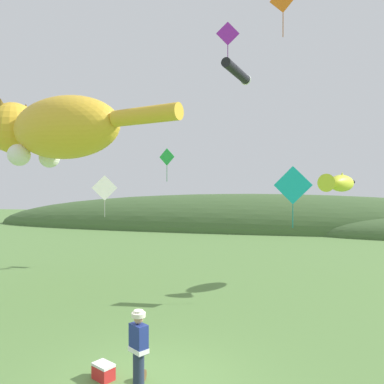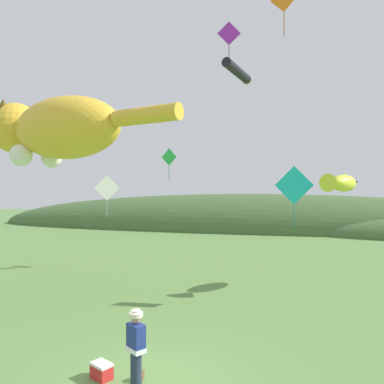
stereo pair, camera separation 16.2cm
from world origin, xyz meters
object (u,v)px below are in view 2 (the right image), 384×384
object	(u,v)px
kite_giant_cat	(55,130)
kite_tube_streamer	(238,72)
kite_diamond_violet	(229,34)
kite_diamond_teal	(294,185)
festival_attendant	(136,349)
kite_spool	(140,375)
kite_fish_windsock	(341,183)
kite_diamond_white	(107,188)
kite_diamond_green	(169,157)
picnic_cooler	(102,371)

from	to	relation	value
kite_giant_cat	kite_tube_streamer	bearing A→B (deg)	3.71
kite_diamond_violet	kite_diamond_teal	xyz separation A→B (m)	(2.62, -0.79, -6.35)
festival_attendant	kite_diamond_violet	size ratio (longest dim) A/B	0.94
kite_spool	kite_diamond_violet	distance (m)	13.21
kite_spool	kite_fish_windsock	bearing A→B (deg)	59.84
kite_giant_cat	kite_diamond_white	xyz separation A→B (m)	(-0.10, 4.98, -2.44)
kite_giant_cat	kite_fish_windsock	bearing A→B (deg)	17.41
festival_attendant	kite_spool	bearing A→B (deg)	102.59
kite_giant_cat	kite_fish_windsock	xyz separation A→B (m)	(11.82, 3.71, -2.22)
kite_diamond_teal	kite_diamond_violet	bearing A→B (deg)	163.25
kite_tube_streamer	kite_diamond_violet	xyz separation A→B (m)	(-0.51, 1.20, 1.98)
festival_attendant	kite_tube_streamer	bearing A→B (deg)	79.31
festival_attendant	kite_tube_streamer	world-z (taller)	kite_tube_streamer
kite_diamond_teal	kite_fish_windsock	bearing A→B (deg)	53.16
kite_diamond_green	kite_tube_streamer	bearing A→B (deg)	-52.16
kite_diamond_green	kite_giant_cat	bearing A→B (deg)	-115.45
festival_attendant	kite_tube_streamer	distance (m)	10.64
kite_diamond_violet	festival_attendant	bearing A→B (deg)	-95.68
kite_tube_streamer	kite_diamond_white	xyz separation A→B (m)	(-7.71, 4.48, -4.47)
kite_fish_windsock	kite_diamond_green	distance (m)	9.31
festival_attendant	kite_fish_windsock	size ratio (longest dim) A/B	0.61
picnic_cooler	kite_diamond_white	bearing A→B (deg)	115.88
kite_diamond_teal	picnic_cooler	bearing A→B (deg)	-122.22
kite_tube_streamer	kite_diamond_green	world-z (taller)	kite_tube_streamer
kite_diamond_white	kite_diamond_violet	distance (m)	10.21
festival_attendant	kite_diamond_white	bearing A→B (deg)	119.06
kite_fish_windsock	kite_tube_streamer	distance (m)	6.78
kite_tube_streamer	kite_giant_cat	bearing A→B (deg)	-176.29
kite_diamond_green	kite_fish_windsock	bearing A→B (deg)	-16.95
picnic_cooler	kite_diamond_green	distance (m)	14.03
kite_spool	kite_diamond_green	world-z (taller)	kite_diamond_green
kite_spool	kite_diamond_white	world-z (taller)	kite_diamond_white
festival_attendant	kite_fish_windsock	distance (m)	12.19
kite_diamond_white	kite_tube_streamer	bearing A→B (deg)	-30.15
kite_tube_streamer	festival_attendant	bearing A→B (deg)	-100.69
kite_fish_windsock	kite_diamond_green	size ratio (longest dim) A/B	1.52
kite_fish_windsock	kite_tube_streamer	xyz separation A→B (m)	(-4.21, -3.21, 4.24)
festival_attendant	kite_diamond_green	world-z (taller)	kite_diamond_green
kite_diamond_violet	kite_diamond_teal	bearing A→B (deg)	-16.75
kite_giant_cat	kite_diamond_green	bearing A→B (deg)	64.55
picnic_cooler	kite_diamond_violet	world-z (taller)	kite_diamond_violet
kite_giant_cat	kite_tube_streamer	world-z (taller)	kite_tube_streamer
festival_attendant	kite_diamond_violet	bearing A→B (deg)	84.32
kite_spool	kite_fish_windsock	distance (m)	12.09
kite_tube_streamer	kite_diamond_teal	bearing A→B (deg)	11.10
picnic_cooler	kite_diamond_violet	bearing A→B (deg)	76.92
kite_diamond_violet	picnic_cooler	bearing A→B (deg)	-103.08
kite_spool	kite_fish_windsock	world-z (taller)	kite_fish_windsock
festival_attendant	kite_spool	xyz separation A→B (m)	(-0.11, 0.51, -0.82)
picnic_cooler	kite_diamond_teal	world-z (taller)	kite_diamond_teal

